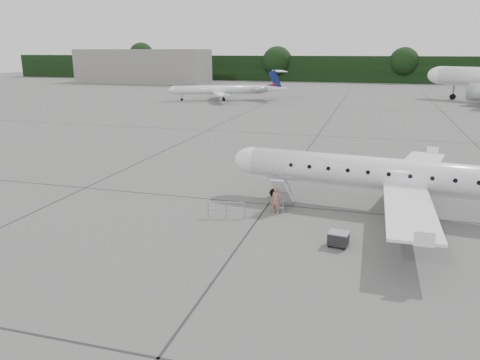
% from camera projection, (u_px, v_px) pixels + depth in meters
% --- Properties ---
extents(ground, '(320.00, 320.00, 0.00)m').
position_uv_depth(ground, '(375.00, 242.00, 24.66)').
color(ground, '#555553').
rests_on(ground, ground).
extents(treeline, '(260.00, 4.00, 8.00)m').
position_uv_depth(treeline, '(379.00, 69.00, 143.96)').
color(treeline, black).
rests_on(treeline, ground).
extents(terminal_building, '(40.00, 14.00, 10.00)m').
position_uv_depth(terminal_building, '(143.00, 66.00, 143.76)').
color(terminal_building, slate).
rests_on(terminal_building, ground).
extents(main_regional_jet, '(28.36, 21.89, 6.75)m').
position_uv_depth(main_regional_jet, '(415.00, 161.00, 28.11)').
color(main_regional_jet, silver).
rests_on(main_regional_jet, ground).
extents(airstair, '(1.09, 2.19, 2.12)m').
position_uv_depth(airstair, '(282.00, 192.00, 29.76)').
color(airstair, silver).
rests_on(airstair, ground).
extents(passenger, '(0.73, 0.60, 1.72)m').
position_uv_depth(passenger, '(276.00, 201.00, 28.75)').
color(passenger, '#986453').
rests_on(passenger, ground).
extents(safety_railing, '(2.16, 0.60, 1.00)m').
position_uv_depth(safety_railing, '(226.00, 210.00, 28.13)').
color(safety_railing, '#95979D').
rests_on(safety_railing, ground).
extents(baggage_cart, '(1.11, 0.95, 0.86)m').
position_uv_depth(baggage_cart, '(338.00, 239.00, 24.04)').
color(baggage_cart, black).
rests_on(baggage_cart, ground).
extents(bg_regional_left, '(26.80, 23.15, 5.91)m').
position_uv_depth(bg_regional_left, '(219.00, 86.00, 93.06)').
color(bg_regional_left, silver).
rests_on(bg_regional_left, ground).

